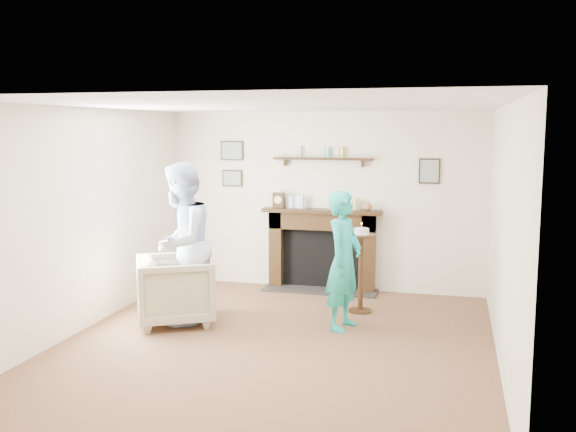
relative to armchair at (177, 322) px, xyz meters
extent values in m
plane|color=brown|center=(1.34, -0.43, 0.00)|extent=(5.00, 5.00, 0.00)
cube|color=silver|center=(1.34, 2.07, 1.25)|extent=(4.50, 0.04, 2.50)
cube|color=silver|center=(-0.91, -0.43, 1.25)|extent=(0.04, 5.00, 2.50)
cube|color=silver|center=(3.59, -0.43, 1.25)|extent=(0.04, 5.00, 2.50)
cube|color=silver|center=(1.34, -0.43, 2.50)|extent=(4.50, 5.00, 0.04)
cube|color=black|center=(0.68, 1.97, 0.55)|extent=(0.18, 0.20, 1.10)
cube|color=black|center=(2.00, 1.97, 0.55)|extent=(0.18, 0.20, 1.10)
cube|color=black|center=(1.34, 1.97, 0.98)|extent=(1.50, 0.20, 0.24)
cube|color=black|center=(1.34, 2.04, 0.43)|extent=(1.14, 0.06, 0.86)
cube|color=#2A2725|center=(1.34, 1.85, 0.01)|extent=(1.60, 0.44, 0.03)
cube|color=black|center=(1.34, 1.94, 1.12)|extent=(1.68, 0.26, 0.05)
cube|color=black|center=(1.34, 1.99, 1.85)|extent=(1.40, 0.15, 0.03)
cube|color=black|center=(-0.01, 2.05, 1.95)|extent=(0.34, 0.03, 0.28)
cube|color=black|center=(-0.01, 2.05, 1.55)|extent=(0.30, 0.03, 0.24)
cube|color=black|center=(2.79, 2.05, 1.70)|extent=(0.28, 0.03, 0.34)
cube|color=black|center=(0.72, 1.94, 1.26)|extent=(0.16, 0.09, 0.22)
cylinder|color=beige|center=(0.72, 1.89, 1.27)|extent=(0.11, 0.01, 0.11)
sphere|color=#3D8E2F|center=(1.98, 1.94, 1.21)|extent=(0.12, 0.12, 0.12)
imported|color=tan|center=(0.00, 0.00, 0.00)|extent=(1.17, 1.16, 0.79)
imported|color=#AEB9DA|center=(0.07, 0.02, 0.00)|extent=(0.72, 0.92, 1.89)
imported|color=#20B8AA|center=(1.94, 0.29, 0.00)|extent=(0.50, 0.65, 1.58)
cylinder|color=black|center=(2.03, 1.00, 0.01)|extent=(0.29, 0.29, 0.02)
cylinder|color=black|center=(2.03, 1.00, 0.48)|extent=(0.06, 0.06, 0.93)
cylinder|color=black|center=(2.03, 1.00, 0.96)|extent=(0.35, 0.35, 0.03)
cylinder|color=silver|center=(2.03, 1.00, 0.98)|extent=(0.24, 0.24, 0.01)
cylinder|color=white|center=(2.03, 1.00, 1.02)|extent=(0.19, 0.19, 0.07)
cylinder|color=#F6E59B|center=(2.03, 1.00, 1.08)|extent=(0.01, 0.01, 0.05)
sphere|color=orange|center=(2.03, 1.00, 1.11)|extent=(0.02, 0.02, 0.02)
camera|label=1|loc=(3.11, -6.74, 2.27)|focal=40.00mm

